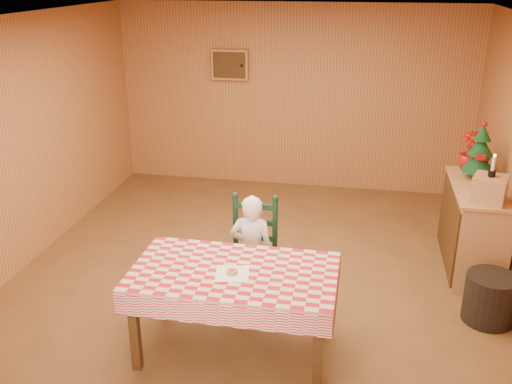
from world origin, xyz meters
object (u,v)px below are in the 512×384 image
Objects in this scene: christmas_tree at (480,153)px; shelf_unit at (473,227)px; dining_table at (234,279)px; seated_child at (252,252)px; storage_bin at (490,298)px; ladder_chair at (253,255)px; crate at (489,189)px.

shelf_unit is at bearing -91.98° from christmas_tree.
dining_table is 1.47× the size of seated_child.
storage_bin is at bearing 21.97° from dining_table.
shelf_unit is at bearing 27.39° from ladder_chair.
ladder_chair is 3.60× the size of crate.
storage_bin is at bearing -176.15° from seated_child.
christmas_tree reaches higher than shelf_unit.
dining_table is 0.81m from ladder_chair.
shelf_unit reaches higher than dining_table.
ladder_chair is 2.37× the size of storage_bin.
seated_child is 2.47× the size of storage_bin.
seated_child is 0.91× the size of shelf_unit.
seated_child is at bearing -151.43° from shelf_unit.
seated_child is at bearing -160.34° from crate.
christmas_tree is (2.16, 2.15, 0.52)m from dining_table.
storage_bin is (2.17, 0.15, -0.33)m from seated_child.
christmas_tree is 1.36× the size of storage_bin.
dining_table is at bearing -138.54° from shelf_unit.
seated_child is (-0.00, -0.06, 0.06)m from ladder_chair.
seated_child is 3.75× the size of crate.
crate is 0.67m from christmas_tree.
crate is 0.48× the size of christmas_tree.
dining_table is 2.66m from crate.
seated_child is 2.35m from crate.
shelf_unit is 1.05m from storage_bin.
ladder_chair is at bearing -161.69° from crate.
dining_table reaches higher than storage_bin.
crate reaches higher than seated_child.
christmas_tree is (2.16, 1.42, 0.65)m from seated_child.
dining_table is at bearing -158.03° from storage_bin.
storage_bin is at bearing 2.35° from ladder_chair.
seated_child is at bearing -176.15° from storage_bin.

